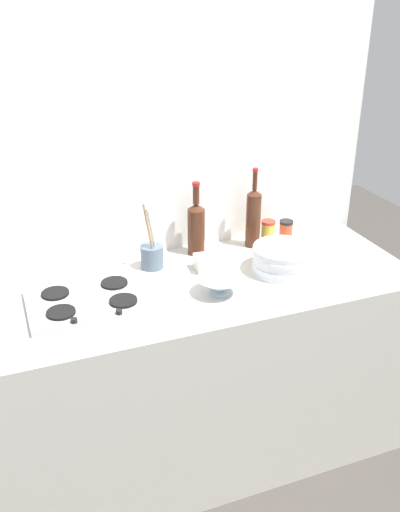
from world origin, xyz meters
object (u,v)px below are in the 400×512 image
butter_dish (213,262)px  condiment_jar_rear (268,232)px  wine_bottle_mid_left (253,217)px  utensil_crock (152,256)px  plate_stack (283,259)px  mixing_bowl (220,285)px  stovetop_hob (89,300)px  condiment_jar_front (286,230)px  wine_bottle_leftmost (196,227)px

butter_dish → condiment_jar_rear: bearing=24.7°
wine_bottle_mid_left → utensil_crock: bearing=-174.4°
wine_bottle_mid_left → plate_stack: bearing=-88.5°
plate_stack → utensil_crock: bearing=155.7°
mixing_bowl → butter_dish: mixing_bowl is taller
stovetop_hob → mixing_bowl: size_ratio=2.60×
stovetop_hob → butter_dish: 0.56m
condiment_jar_rear → mixing_bowl: bearing=-137.1°
butter_dish → condiment_jar_front: bearing=19.0°
stovetop_hob → butter_dish: (0.55, 0.10, 0.02)m
wine_bottle_leftmost → wine_bottle_mid_left: bearing=-3.4°
mixing_bowl → butter_dish: 0.22m
stovetop_hob → condiment_jar_rear: condiment_jar_rear is taller
plate_stack → condiment_jar_front: size_ratio=2.62×
plate_stack → utensil_crock: utensil_crock is taller
butter_dish → condiment_jar_front: condiment_jar_front is taller
stovetop_hob → wine_bottle_leftmost: size_ratio=1.38×
plate_stack → stovetop_hob: bearing=178.5°
plate_stack → wine_bottle_mid_left: size_ratio=0.70×
mixing_bowl → condiment_jar_front: 0.61m
stovetop_hob → utensil_crock: (0.31, 0.21, 0.04)m
wine_bottle_leftmost → condiment_jar_rear: 0.36m
plate_stack → mixing_bowl: size_ratio=1.47×
wine_bottle_mid_left → utensil_crock: (-0.50, -0.05, -0.09)m
mixing_bowl → utensil_crock: (-0.18, 0.32, 0.02)m
mixing_bowl → condiment_jar_rear: size_ratio=1.62×
mixing_bowl → butter_dish: bearing=75.5°
wine_bottle_mid_left → butter_dish: wine_bottle_mid_left is taller
butter_dish → condiment_jar_rear: size_ratio=1.38×
plate_stack → butter_dish: 0.30m
wine_bottle_leftmost → plate_stack: bearing=-46.4°
utensil_crock → condiment_jar_rear: size_ratio=2.67×
stovetop_hob → plate_stack: plate_stack is taller
butter_dish → utensil_crock: bearing=156.4°
utensil_crock → condiment_jar_front: 0.68m
plate_stack → mixing_bowl: bearing=-165.1°
plate_stack → condiment_jar_front: bearing=58.9°
stovetop_hob → butter_dish: bearing=10.6°
wine_bottle_leftmost → condiment_jar_front: (0.45, -0.02, -0.08)m
mixing_bowl → butter_dish: size_ratio=1.18×
butter_dish → utensil_crock: (-0.24, 0.10, 0.02)m
condiment_jar_front → wine_bottle_mid_left: bearing=178.9°
wine_bottle_mid_left → utensil_crock: size_ratio=1.28×
wine_bottle_leftmost → utensil_crock: 0.25m
wine_bottle_leftmost → butter_dish: (0.01, -0.17, -0.10)m
plate_stack → mixing_bowl: (-0.32, -0.09, -0.02)m
wine_bottle_leftmost → condiment_jar_rear: size_ratio=3.07×
wine_bottle_mid_left → condiment_jar_front: size_ratio=3.74×
mixing_bowl → condiment_jar_front: (0.49, 0.36, 0.01)m
condiment_jar_front → stovetop_hob: bearing=-165.6°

